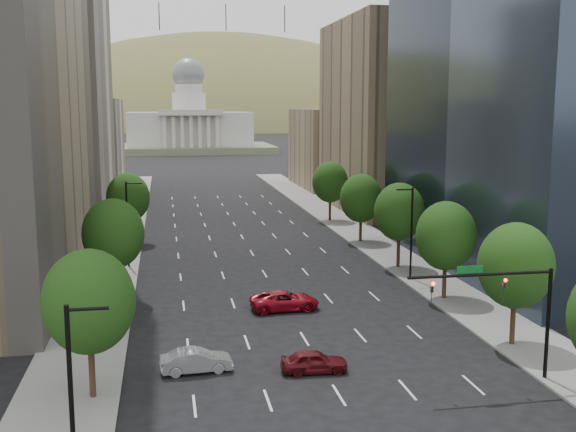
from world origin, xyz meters
TOP-DOWN VIEW (x-y plane):
  - sidewalk_left at (-15.50, 60.00)m, footprint 6.00×200.00m
  - sidewalk_right at (15.50, 60.00)m, footprint 6.00×200.00m
  - midrise_cream_left at (-25.00, 103.00)m, footprint 14.00×30.00m
  - filler_left at (-25.00, 136.00)m, footprint 14.00×26.00m
  - parking_tan_right at (25.00, 100.00)m, footprint 14.00×30.00m
  - filler_right at (25.00, 133.00)m, footprint 14.00×26.00m
  - tree_right_1 at (14.00, 36.00)m, footprint 5.20×5.20m
  - tree_right_2 at (14.00, 48.00)m, footprint 5.20×5.20m
  - tree_right_3 at (14.00, 60.00)m, footprint 5.20×5.20m
  - tree_right_4 at (14.00, 74.00)m, footprint 5.20×5.20m
  - tree_right_5 at (14.00, 90.00)m, footprint 5.20×5.20m
  - tree_left_0 at (-14.00, 32.00)m, footprint 5.20×5.20m
  - tree_left_1 at (-14.00, 52.00)m, footprint 5.20×5.20m
  - tree_left_2 at (-14.00, 78.00)m, footprint 5.20×5.20m
  - streetlight_rn at (13.44, 55.00)m, footprint 1.70×0.20m
  - streetlight_ls at (-13.44, 20.00)m, footprint 1.70×0.20m
  - streetlight_ln at (-13.44, 65.00)m, footprint 1.70×0.20m
  - traffic_signal at (10.53, 30.00)m, footprint 9.12×0.40m
  - capitol at (0.00, 249.71)m, footprint 60.00×40.00m
  - foothills at (34.67, 599.39)m, footprint 720.00×413.00m
  - car_maroon at (-0.67, 33.67)m, footprint 4.30×1.93m
  - car_silver at (-7.97, 35.03)m, footprint 4.62×1.89m
  - car_red_far at (-0.17, 47.31)m, footprint 5.81×2.92m

SIDE VIEW (x-z plane):
  - foothills at x=34.67m, z-range -169.28..93.72m
  - sidewalk_left at x=-15.50m, z-range 0.00..0.15m
  - sidewalk_right at x=15.50m, z-range 0.00..0.15m
  - car_maroon at x=-0.67m, z-range 0.00..1.43m
  - car_silver at x=-7.97m, z-range 0.00..1.49m
  - car_red_far at x=-0.17m, z-range 0.00..1.58m
  - streetlight_rn at x=13.44m, z-range 0.34..9.34m
  - streetlight_ls at x=-13.44m, z-range 0.34..9.34m
  - streetlight_ln at x=-13.44m, z-range 0.34..9.34m
  - traffic_signal at x=10.53m, z-range 1.49..8.86m
  - tree_right_4 at x=14.00m, z-range 1.23..9.69m
  - tree_right_2 at x=14.00m, z-range 1.30..9.91m
  - tree_left_2 at x=-14.00m, z-range 1.34..10.02m
  - tree_right_1 at x=14.00m, z-range 1.37..10.12m
  - tree_right_5 at x=14.00m, z-range 1.37..10.12m
  - tree_left_0 at x=-14.00m, z-range 1.37..10.12m
  - tree_right_3 at x=14.00m, z-range 1.44..10.34m
  - tree_left_1 at x=-14.00m, z-range 1.48..10.45m
  - filler_right at x=25.00m, z-range 0.00..16.00m
  - capitol at x=0.00m, z-range -9.02..26.18m
  - filler_left at x=-25.00m, z-range 0.00..18.00m
  - parking_tan_right at x=25.00m, z-range 0.00..30.00m
  - midrise_cream_left at x=-25.00m, z-range 0.00..35.00m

